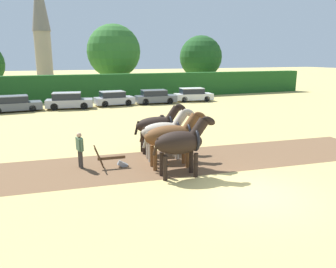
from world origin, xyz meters
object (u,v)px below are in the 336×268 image
object	(u,v)px
draft_horse_lead_left	(182,142)
parked_car_left	(14,104)
tree_center_left	(114,51)
farmer_at_plow	(80,148)
church_spire	(41,23)
plow	(114,161)
parked_car_right	(193,95)
draft_horse_lead_right	(172,136)
draft_horse_trail_right	(158,125)
parked_car_center_left	(69,101)
parked_car_center_right	(155,97)
parked_car_center	(114,99)
draft_horse_trail_left	(165,131)
farmer_beside_team	(162,127)
tree_center	(201,57)

from	to	relation	value
draft_horse_lead_left	parked_car_left	bearing A→B (deg)	114.87
tree_center_left	farmer_at_plow	size ratio (longest dim) A/B	5.69
church_spire	parked_car_left	world-z (taller)	church_spire
tree_center_left	plow	world-z (taller)	tree_center_left
plow	parked_car_right	world-z (taller)	parked_car_right
draft_horse_lead_right	parked_car_left	xyz separation A→B (m)	(-7.36, 19.31, -0.73)
draft_horse_trail_right	parked_car_center_left	size ratio (longest dim) A/B	0.62
parked_car_left	draft_horse_trail_right	bearing A→B (deg)	-70.59
parked_car_center_left	parked_car_center_right	bearing A→B (deg)	10.53
draft_horse_lead_left	draft_horse_lead_right	bearing A→B (deg)	89.95
parked_car_center_left	parked_car_center	distance (m)	4.43
draft_horse_trail_left	parked_car_right	xyz separation A→B (m)	(10.55, 18.53, -0.65)
church_spire	tree_center_left	bearing A→B (deg)	-67.04
draft_horse_lead_right	farmer_at_plow	distance (m)	4.07
farmer_beside_team	tree_center_left	bearing A→B (deg)	147.27
parked_car_left	parked_car_center_left	bearing A→B (deg)	-6.02
church_spire	farmer_at_plow	bearing A→B (deg)	-90.13
parked_car_left	parked_car_center	world-z (taller)	parked_car_center
church_spire	parked_car_center_right	xyz separation A→B (m)	(9.84, -31.52, -9.93)
draft_horse_lead_left	draft_horse_trail_left	world-z (taller)	draft_horse_lead_left
draft_horse_lead_right	parked_car_left	bearing A→B (deg)	116.32
church_spire	draft_horse_lead_left	bearing A→B (deg)	-86.09
church_spire	farmer_beside_team	xyz separation A→B (m)	(4.65, -47.21, -9.67)
draft_horse_lead_right	farmer_at_plow	size ratio (longest dim) A/B	1.87
plow	parked_car_left	xyz separation A→B (m)	(-4.94, 18.45, 0.38)
farmer_at_plow	parked_car_right	bearing A→B (deg)	41.61
draft_horse_lead_left	parked_car_left	distance (m)	21.80
farmer_at_plow	parked_car_center	bearing A→B (deg)	62.86
plow	parked_car_center_left	xyz separation A→B (m)	(-0.20, 18.36, 0.43)
draft_horse_trail_left	parked_car_center	bearing A→B (deg)	90.33
farmer_at_plow	parked_car_center_left	xyz separation A→B (m)	(1.18, 17.86, -0.17)
farmer_beside_team	parked_car_center_right	distance (m)	16.53
parked_car_left	parked_car_right	size ratio (longest dim) A/B	1.07
draft_horse_trail_left	farmer_at_plow	world-z (taller)	draft_horse_trail_left
tree_center	farmer_beside_team	size ratio (longest dim) A/B	4.77
tree_center	farmer_beside_team	bearing A→B (deg)	-120.97
draft_horse_trail_left	parked_car_right	bearing A→B (deg)	65.80
parked_car_center_right	parked_car_left	bearing A→B (deg)	-175.01
tree_center_left	draft_horse_trail_left	size ratio (longest dim) A/B	3.28
parked_car_center	parked_car_center_right	bearing A→B (deg)	-5.61
draft_horse_lead_right	parked_car_center_right	bearing A→B (deg)	77.97
tree_center	farmer_at_plow	size ratio (longest dim) A/B	4.96
tree_center	draft_horse_trail_right	xyz separation A→B (m)	(-17.38, -29.11, -3.35)
farmer_beside_team	parked_car_center_left	bearing A→B (deg)	167.88
draft_horse_trail_left	parked_car_center_left	world-z (taller)	draft_horse_trail_left
tree_center	plow	world-z (taller)	tree_center
parked_car_center_right	draft_horse_trail_left	bearing A→B (deg)	-104.15
draft_horse_lead_right	plow	distance (m)	2.80
tree_center	draft_horse_lead_left	distance (m)	37.47
tree_center	tree_center_left	bearing A→B (deg)	-179.56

